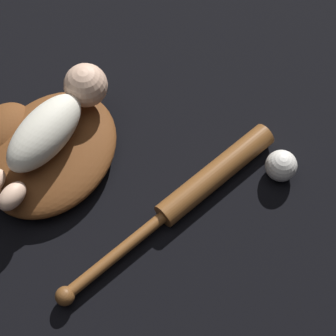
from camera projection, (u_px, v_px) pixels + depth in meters
ground_plane at (78, 146)px, 1.28m from camera, size 6.00×6.00×0.00m
baseball_glove at (44, 148)px, 1.23m from camera, size 0.38×0.36×0.07m
baby_figure at (54, 123)px, 1.17m from camera, size 0.37×0.12×0.10m
baseball_bat at (196, 190)px, 1.19m from camera, size 0.57×0.16×0.05m
baseball at (281, 166)px, 1.21m from camera, size 0.07×0.07×0.07m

